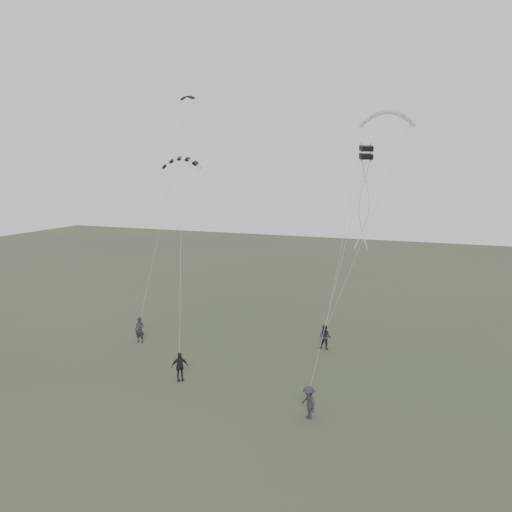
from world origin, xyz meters
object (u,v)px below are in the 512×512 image
(flyer_far, at_px, (309,402))
(flyer_left, at_px, (140,330))
(kite_striped, at_px, (182,158))
(kite_box, at_px, (366,152))
(flyer_right, at_px, (325,337))
(flyer_center, at_px, (180,367))
(kite_dark_small, at_px, (187,97))
(kite_pale_large, at_px, (388,112))

(flyer_far, bearing_deg, flyer_left, -160.53)
(kite_striped, height_order, kite_box, kite_box)
(flyer_right, bearing_deg, flyer_center, -129.46)
(flyer_center, height_order, kite_dark_small, kite_dark_small)
(flyer_center, relative_size, kite_striped, 0.71)
(flyer_far, distance_m, kite_pale_large, 23.35)
(flyer_far, xyz_separation_m, kite_striped, (-10.26, 5.24, 12.86))
(flyer_left, bearing_deg, kite_pale_large, 19.57)
(kite_pale_large, bearing_deg, kite_striped, -141.85)
(kite_dark_small, bearing_deg, kite_striped, -51.93)
(flyer_far, height_order, kite_pale_large, kite_pale_large)
(flyer_far, relative_size, kite_dark_small, 1.39)
(flyer_left, xyz_separation_m, flyer_center, (6.38, -5.04, -0.08))
(flyer_far, relative_size, kite_pale_large, 0.42)
(kite_dark_small, bearing_deg, flyer_right, -0.36)
(kite_dark_small, bearing_deg, kite_pale_large, 23.88)
(flyer_left, relative_size, flyer_far, 1.10)
(kite_pale_large, bearing_deg, kite_dark_small, -174.01)
(flyer_left, xyz_separation_m, kite_pale_large, (16.57, 9.66, 16.40))
(kite_pale_large, bearing_deg, flyer_left, -155.53)
(kite_dark_small, xyz_separation_m, kite_box, (15.90, -8.37, -4.93))
(flyer_left, bearing_deg, kite_striped, -28.39)
(flyer_center, distance_m, kite_dark_small, 22.00)
(flyer_left, distance_m, flyer_right, 14.02)
(flyer_right, distance_m, flyer_far, 10.59)
(kite_dark_small, bearing_deg, flyer_far, -30.96)
(flyer_center, bearing_deg, kite_pale_large, 13.32)
(flyer_left, distance_m, kite_dark_small, 19.06)
(flyer_right, bearing_deg, kite_striped, -148.80)
(kite_dark_small, relative_size, kite_striped, 0.50)
(kite_dark_small, relative_size, kite_pale_large, 0.31)
(flyer_center, relative_size, flyer_far, 1.02)
(flyer_center, bearing_deg, kite_striped, 70.95)
(flyer_far, xyz_separation_m, kite_dark_small, (-14.15, 13.24, 18.01))
(flyer_right, height_order, kite_dark_small, kite_dark_small)
(flyer_center, height_order, kite_striped, kite_striped)
(flyer_left, xyz_separation_m, flyer_right, (13.53, 3.65, -0.08))
(flyer_far, distance_m, kite_striped, 17.27)
(flyer_left, distance_m, flyer_far, 16.63)
(flyer_center, relative_size, kite_dark_small, 1.41)
(flyer_left, distance_m, flyer_center, 8.13)
(flyer_center, bearing_deg, kite_box, -25.58)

